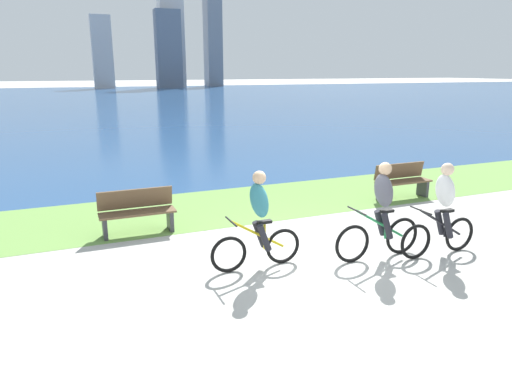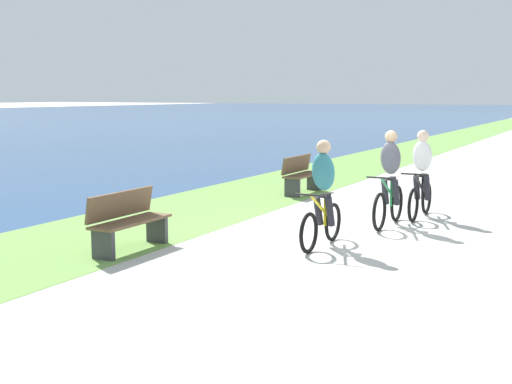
# 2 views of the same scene
# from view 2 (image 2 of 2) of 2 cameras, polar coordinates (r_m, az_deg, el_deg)

# --- Properties ---
(ground_plane) EXTENTS (300.00, 300.00, 0.00)m
(ground_plane) POSITION_cam_2_polar(r_m,az_deg,el_deg) (11.68, 7.05, -3.49)
(ground_plane) COLOR #B2AFA8
(grass_strip_bayside) EXTENTS (120.00, 3.13, 0.01)m
(grass_strip_bayside) POSITION_cam_2_polar(r_m,az_deg,el_deg) (13.33, -7.48, -2.02)
(grass_strip_bayside) COLOR #6B9947
(grass_strip_bayside) RESTS_ON ground
(cyclist_lead) EXTENTS (1.60, 0.52, 1.66)m
(cyclist_lead) POSITION_cam_2_polar(r_m,az_deg,el_deg) (10.54, 5.60, -0.14)
(cyclist_lead) COLOR black
(cyclist_lead) RESTS_ON ground
(cyclist_trailing) EXTENTS (1.73, 0.52, 1.72)m
(cyclist_trailing) POSITION_cam_2_polar(r_m,az_deg,el_deg) (12.39, 11.13, 1.05)
(cyclist_trailing) COLOR black
(cyclist_trailing) RESTS_ON ground
(cyclist_distant_rear) EXTENTS (1.64, 0.52, 1.68)m
(cyclist_distant_rear) POSITION_cam_2_polar(r_m,az_deg,el_deg) (13.36, 13.69, 1.44)
(cyclist_distant_rear) COLOR black
(cyclist_distant_rear) RESTS_ON ground
(bench_near_path) EXTENTS (1.50, 0.47, 0.90)m
(bench_near_path) POSITION_cam_2_polar(r_m,az_deg,el_deg) (16.27, 3.83, 1.46)
(bench_near_path) COLOR brown
(bench_near_path) RESTS_ON ground
(bench_far_along_path) EXTENTS (1.50, 0.47, 0.90)m
(bench_far_along_path) POSITION_cam_2_polar(r_m,az_deg,el_deg) (10.47, -10.67, -2.41)
(bench_far_along_path) COLOR brown
(bench_far_along_path) RESTS_ON ground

